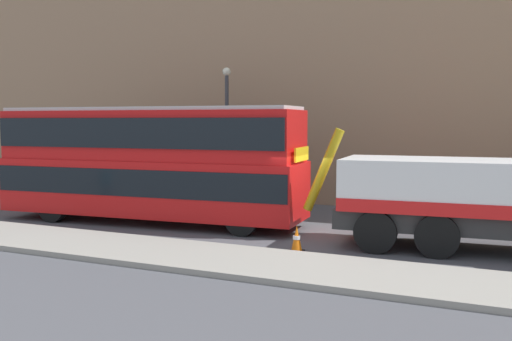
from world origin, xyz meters
TOP-DOWN VIEW (x-y plane):
  - ground_plane at (0.00, 0.00)m, footprint 120.00×120.00m
  - near_kerb at (0.00, -4.20)m, footprint 60.00×2.80m
  - building_facade at (0.00, 6.94)m, footprint 60.00×1.50m
  - double_decker_bus at (-6.24, -0.25)m, footprint 11.17×3.37m
  - traffic_cone_near_bus at (0.03, -2.32)m, footprint 0.36×0.36m
  - street_lamp at (-5.74, 4.75)m, footprint 0.36×0.36m

SIDE VIEW (x-z plane):
  - ground_plane at x=0.00m, z-range 0.00..0.00m
  - near_kerb at x=0.00m, z-range 0.00..0.15m
  - traffic_cone_near_bus at x=0.03m, z-range -0.02..0.70m
  - double_decker_bus at x=-6.24m, z-range 0.20..4.26m
  - street_lamp at x=-5.74m, z-range 0.56..6.39m
  - building_facade at x=0.00m, z-range 0.07..16.07m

